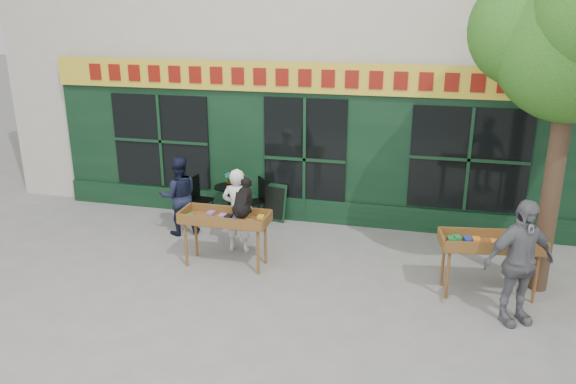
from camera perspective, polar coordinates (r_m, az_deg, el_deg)
name	(u,v)px	position (r m, az deg, el deg)	size (l,w,h in m)	color
ground	(275,267)	(9.86, -1.35, -7.62)	(80.00, 80.00, 0.00)	slate
book_cart_center	(225,221)	(9.68, -6.41, -2.92)	(1.50, 0.62, 0.99)	brown
dog	(243,197)	(9.36, -4.61, -0.56)	(0.34, 0.60, 0.60)	black
woman	(238,210)	(10.26, -5.14, -1.87)	(0.57, 0.38, 1.57)	silver
book_cart_right	(491,246)	(9.18, 19.91, -5.16)	(1.58, 0.84, 0.99)	brown
man_right	(519,262)	(8.49, 22.41, -6.63)	(1.08, 0.45, 1.84)	slate
bistro_table	(229,196)	(11.81, -6.04, -0.43)	(0.60, 0.60, 0.76)	black
bistro_chair_left	(199,195)	(11.96, -9.06, -0.26)	(0.40, 0.40, 0.95)	black
bistro_chair_right	(259,196)	(11.71, -3.01, -0.45)	(0.51, 0.51, 0.95)	black
potted_plant	(228,179)	(11.70, -6.10, 1.29)	(0.16, 0.11, 0.30)	gray
man_left	(179,196)	(11.21, -11.02, -0.38)	(0.77, 0.60, 1.57)	black
chalkboard	(274,202)	(11.81, -1.47, -1.07)	(0.59, 0.30, 0.79)	black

